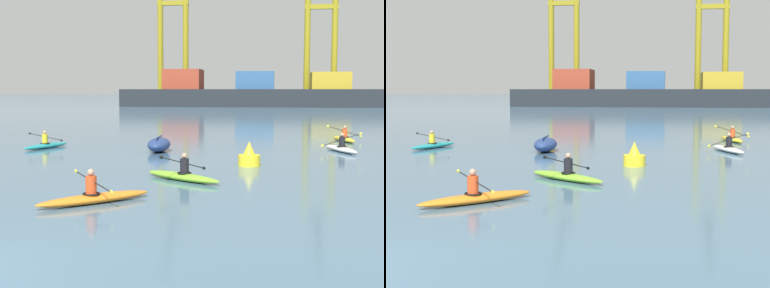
{
  "view_description": "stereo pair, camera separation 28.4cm",
  "coord_description": "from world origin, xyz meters",
  "views": [
    {
      "loc": [
        6.04,
        -8.12,
        3.09
      ],
      "look_at": [
        2.22,
        17.74,
        0.6
      ],
      "focal_mm": 53.35,
      "sensor_mm": 36.0,
      "label": 1
    },
    {
      "loc": [
        6.32,
        -8.08,
        3.09
      ],
      "look_at": [
        2.22,
        17.74,
        0.6
      ],
      "focal_mm": 53.35,
      "sensor_mm": 36.0,
      "label": 2
    }
  ],
  "objects": [
    {
      "name": "gantry_crane_west_mid",
      "position": [
        14.55,
        107.1,
        15.56
      ],
      "size": [
        6.47,
        14.87,
        32.07
      ],
      "color": "olive",
      "rests_on": "ground"
    },
    {
      "name": "container_barge",
      "position": [
        1.99,
        98.52,
        2.37
      ],
      "size": [
        49.06,
        10.91,
        6.9
      ],
      "color": "#1E2328",
      "rests_on": "ground"
    },
    {
      "name": "kayak_teal",
      "position": [
        -6.01,
        20.5,
        0.17
      ],
      "size": [
        2.19,
        3.43,
        0.95
      ],
      "color": "teal",
      "rests_on": "ground"
    },
    {
      "name": "channel_buoy",
      "position": [
        4.98,
        15.0,
        0.36
      ],
      "size": [
        0.9,
        0.9,
        1.0
      ],
      "color": "yellow",
      "rests_on": "ground"
    },
    {
      "name": "kayak_orange",
      "position": [
        1.15,
        6.68,
        0.17
      ],
      "size": [
        2.81,
        2.84,
        0.95
      ],
      "color": "orange",
      "rests_on": "ground"
    },
    {
      "name": "kayak_yellow",
      "position": [
        10.12,
        27.05,
        0.17
      ],
      "size": [
        2.17,
        3.45,
        1.0
      ],
      "color": "yellow",
      "rests_on": "ground"
    },
    {
      "name": "capsized_dinghy",
      "position": [
        0.25,
        19.77,
        0.35
      ],
      "size": [
        1.25,
        2.66,
        0.76
      ],
      "color": "navy",
      "rests_on": "ground"
    },
    {
      "name": "gantry_crane_west",
      "position": [
        -15.47,
        110.13,
        16.99
      ],
      "size": [
        6.57,
        16.89,
        35.32
      ],
      "color": "olive",
      "rests_on": "ground"
    },
    {
      "name": "kayak_lime",
      "position": [
        2.91,
        10.9,
        0.17
      ],
      "size": [
        3.09,
        2.5,
        0.97
      ],
      "color": "#7ABC2D",
      "rests_on": "ground"
    },
    {
      "name": "kayak_white",
      "position": [
        9.3,
        21.06,
        0.17
      ],
      "size": [
        2.12,
        3.42,
        0.98
      ],
      "color": "silver",
      "rests_on": "ground"
    }
  ]
}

